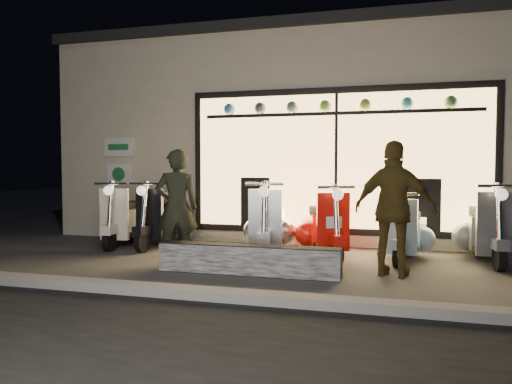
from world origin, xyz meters
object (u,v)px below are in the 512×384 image
graffiti_barrier (248,260)px  scooter_silver (269,225)px  woman (394,209)px  scooter_red (323,228)px  man (177,207)px

graffiti_barrier → scooter_silver: (-0.14, 1.66, 0.27)m
graffiti_barrier → woman: woman is taller
scooter_red → scooter_silver: bearing=161.1°
scooter_silver → woman: woman is taller
scooter_silver → man: bearing=-139.5°
scooter_silver → man: man is taller
scooter_red → woman: 1.79m
graffiti_barrier → man: 1.44m
man → scooter_silver: bearing=-156.3°
scooter_red → woman: (1.13, -1.32, 0.45)m
scooter_red → man: (-1.99, -1.34, 0.40)m
graffiti_barrier → man: bearing=162.9°
scooter_silver → scooter_red: 0.91m
scooter_red → graffiti_barrier: bearing=-136.6°
scooter_silver → scooter_red: bearing=-5.7°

